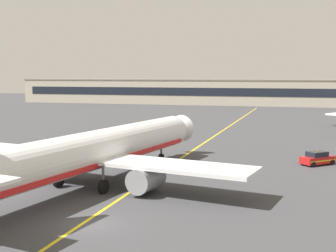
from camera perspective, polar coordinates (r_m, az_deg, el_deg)
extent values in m
plane|color=#3D3D3F|center=(34.42, -9.24, -12.01)|extent=(400.00, 400.00, 0.00)
cube|color=yellow|center=(62.16, 2.32, -3.59)|extent=(5.44, 179.94, 0.01)
cylinder|color=white|center=(44.98, -9.41, -3.03)|extent=(10.77, 36.05, 3.80)
cone|color=white|center=(61.48, 1.20, -0.40)|extent=(4.05, 3.26, 3.61)
cube|color=red|center=(45.17, -9.39, -4.34)|extent=(10.13, 33.21, 0.44)
cube|color=black|center=(59.70, 0.42, 0.04)|extent=(3.01, 1.64, 0.60)
cube|color=white|center=(45.61, -8.95, -3.98)|extent=(32.32, 10.97, 0.36)
cylinder|color=gray|center=(48.91, -15.55, -4.88)|extent=(2.96, 3.98, 2.30)
cylinder|color=black|center=(50.27, -14.14, -4.54)|extent=(1.95, 0.56, 1.95)
cylinder|color=gray|center=(41.76, -2.73, -6.59)|extent=(2.96, 3.98, 2.30)
cylinder|color=black|center=(43.34, -1.53, -6.10)|extent=(1.95, 0.56, 1.95)
cylinder|color=#4C4C51|center=(57.51, -0.86, -2.92)|extent=(0.24, 0.24, 1.60)
cylinder|color=black|center=(57.69, -0.85, -3.92)|extent=(0.57, 0.96, 0.90)
cylinder|color=#4C4C51|center=(45.33, -13.53, -5.27)|extent=(0.24, 0.24, 1.60)
cylinder|color=black|center=(45.57, -13.50, -6.66)|extent=(0.65, 1.35, 1.30)
cylinder|color=#4C4C51|center=(42.23, -8.10, -6.02)|extent=(0.24, 0.24, 1.60)
cylinder|color=black|center=(42.49, -8.07, -7.50)|extent=(0.65, 1.35, 1.30)
cube|color=red|center=(58.01, 18.15, -4.02)|extent=(4.30, 4.18, 0.84)
cube|color=black|center=(57.81, 18.10, -3.33)|extent=(2.77, 2.73, 0.60)
cylinder|color=orange|center=(57.82, 18.19, -2.95)|extent=(0.14, 0.14, 0.14)
cube|color=yellow|center=(58.01, 18.15, -4.02)|extent=(4.18, 4.06, 0.14)
cylinder|color=black|center=(56.37, 17.67, -4.61)|extent=(0.62, 0.60, 0.64)
cylinder|color=black|center=(57.59, 16.43, -4.34)|extent=(0.62, 0.60, 0.64)
cylinder|color=black|center=(58.58, 19.82, -4.28)|extent=(0.62, 0.60, 0.64)
cylinder|color=black|center=(59.76, 18.58, -4.02)|extent=(0.62, 0.60, 0.64)
cone|color=orange|center=(59.85, -1.04, -3.71)|extent=(0.36, 0.36, 0.55)
cylinder|color=white|center=(59.84, -1.04, -3.69)|extent=(0.23, 0.23, 0.07)
cube|color=orange|center=(59.89, -1.04, -3.96)|extent=(0.44, 0.44, 0.03)
cube|color=#B2A893|center=(164.33, 8.72, 4.14)|extent=(163.71, 12.00, 8.70)
cube|color=black|center=(158.31, 8.47, 4.20)|extent=(157.16, 0.12, 2.80)
cube|color=gray|center=(164.21, 8.74, 5.72)|extent=(164.11, 12.40, 0.40)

